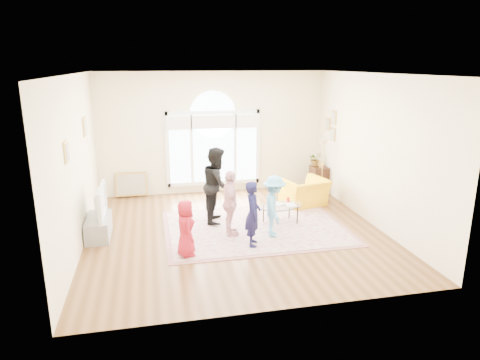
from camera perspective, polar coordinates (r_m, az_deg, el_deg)
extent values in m
plane|color=#533315|center=(8.98, -0.59, -6.89)|extent=(6.00, 6.00, 0.00)
plane|color=beige|center=(11.41, -3.61, 6.25)|extent=(6.00, 0.00, 6.00)
plane|color=beige|center=(5.69, 5.34, -3.13)|extent=(6.00, 0.00, 6.00)
plane|color=beige|center=(8.45, -21.00, 2.04)|extent=(0.00, 6.00, 6.00)
plane|color=beige|center=(9.54, 17.37, 3.79)|extent=(0.00, 6.00, 6.00)
plane|color=white|center=(8.31, -0.66, 13.99)|extent=(6.00, 6.00, 0.00)
cube|color=white|center=(11.66, -3.47, -0.34)|extent=(2.50, 0.08, 0.10)
cube|color=white|center=(11.29, -3.63, 8.98)|extent=(2.50, 0.08, 0.10)
cube|color=white|center=(11.33, -9.67, 3.95)|extent=(0.10, 0.08, 2.00)
cube|color=white|center=(11.67, 2.40, 4.49)|extent=(0.10, 0.08, 2.00)
cube|color=#C6E2FF|center=(11.35, -8.03, 4.03)|extent=(0.55, 0.02, 1.80)
cube|color=#C6E2FF|center=(11.60, 0.84, 4.43)|extent=(0.55, 0.02, 1.80)
cube|color=#C6E2FF|center=(11.44, -3.55, 4.24)|extent=(1.10, 0.02, 1.80)
cylinder|color=#C6E2FF|center=(11.30, -3.62, 8.73)|extent=(1.20, 0.02, 1.20)
cube|color=white|center=(11.36, -6.47, 4.10)|extent=(0.07, 0.04, 1.80)
cube|color=white|center=(11.53, -0.65, 4.36)|extent=(0.07, 0.04, 1.80)
cube|color=white|center=(11.15, -8.14, 7.58)|extent=(0.65, 0.12, 0.35)
cube|color=white|center=(11.24, -3.55, 7.77)|extent=(1.20, 0.12, 0.35)
cube|color=white|center=(11.41, 0.95, 7.91)|extent=(0.65, 0.12, 0.35)
cube|color=tan|center=(9.63, -20.04, 6.69)|extent=(0.03, 0.34, 0.40)
cube|color=#ADA38E|center=(9.63, -19.93, 6.69)|extent=(0.01, 0.28, 0.34)
cube|color=tan|center=(7.50, -22.14, 3.48)|extent=(0.03, 0.30, 0.36)
cube|color=#ADA38E|center=(7.50, -22.00, 3.49)|extent=(0.01, 0.24, 0.30)
cube|color=tan|center=(11.27, 12.41, 8.13)|extent=(0.03, 0.28, 0.34)
cube|color=#ADA38E|center=(11.26, 12.33, 8.13)|extent=(0.01, 0.22, 0.28)
cube|color=tan|center=(11.33, 12.29, 5.97)|extent=(0.03, 0.28, 0.34)
cube|color=#ADA38E|center=(11.32, 12.20, 5.97)|extent=(0.01, 0.22, 0.28)
cube|color=tan|center=(11.61, 11.65, 7.33)|extent=(0.03, 0.26, 0.32)
cube|color=#ADA38E|center=(11.61, 11.57, 7.33)|extent=(0.01, 0.20, 0.26)
cube|color=beige|center=(9.15, 2.05, -6.38)|extent=(3.60, 2.60, 0.02)
cube|color=#935E5D|center=(9.15, 2.05, -6.41)|extent=(3.80, 2.80, 0.01)
cube|color=gray|center=(9.10, -18.33, -5.98)|extent=(0.45, 1.00, 0.42)
imported|color=black|center=(8.93, -18.61, -2.82)|extent=(0.14, 1.10, 0.63)
cube|color=#61DBD0|center=(8.91, -18.04, -2.79)|extent=(0.02, 0.90, 0.51)
ellipsoid|color=silver|center=(9.31, 5.43, -3.44)|extent=(1.11, 0.81, 0.02)
cylinder|color=black|center=(9.67, 6.59, -4.06)|extent=(0.03, 0.03, 0.40)
cylinder|color=black|center=(9.40, 3.14, -4.57)|extent=(0.03, 0.03, 0.40)
cylinder|color=black|center=(9.38, 7.66, -4.74)|extent=(0.03, 0.03, 0.40)
cylinder|color=black|center=(9.09, 4.13, -5.29)|extent=(0.03, 0.03, 0.40)
imported|color=#B2A58C|center=(9.28, 4.55, -3.33)|extent=(0.33, 0.36, 0.03)
imported|color=#B2A58C|center=(9.28, 6.15, -3.38)|extent=(0.21, 0.29, 0.02)
cylinder|color=red|center=(9.47, 6.42, -2.70)|extent=(0.07, 0.07, 0.12)
imported|color=yellow|center=(10.61, 8.58, -1.62)|extent=(1.22, 1.13, 0.66)
cube|color=black|center=(11.79, 10.46, 0.11)|extent=(0.40, 0.50, 0.70)
cylinder|color=black|center=(11.47, 10.73, -2.10)|extent=(0.20, 0.20, 0.02)
cylinder|color=#B48B41|center=(11.29, 10.89, 1.12)|extent=(0.02, 0.02, 1.35)
cone|color=#CCB284|center=(11.14, 11.08, 4.74)|extent=(0.30, 0.30, 0.22)
cylinder|color=white|center=(11.89, 9.83, 0.27)|extent=(0.20, 0.20, 0.70)
imported|color=#33722D|center=(11.76, 9.95, 2.80)|extent=(0.41, 0.37, 0.38)
cube|color=tan|center=(11.57, -14.18, -2.21)|extent=(0.80, 0.14, 0.62)
imported|color=#A81727|center=(7.76, -7.26, -6.38)|extent=(0.41, 0.55, 1.04)
imported|color=#13133B|center=(8.09, 1.73, -4.51)|extent=(0.39, 0.51, 1.26)
imported|color=black|center=(9.28, -3.05, -0.64)|extent=(0.79, 0.92, 1.65)
imported|color=#EEABB4|center=(8.55, -1.30, -3.13)|extent=(0.35, 0.79, 1.34)
imported|color=#62B1DD|center=(8.55, 4.57, -3.50)|extent=(0.59, 0.87, 1.24)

